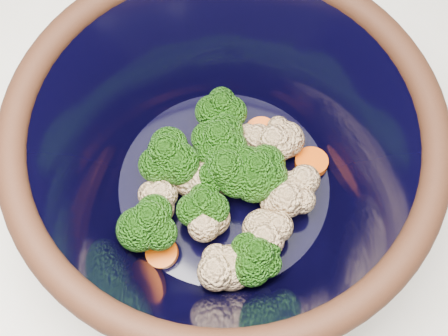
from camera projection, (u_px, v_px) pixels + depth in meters
ground at (205, 293)px, 1.41m from camera, size 3.00×3.00×0.00m
counter at (197, 226)px, 1.00m from camera, size 1.20×1.20×0.90m
mixing_bowl at (224, 161)px, 0.46m from camera, size 0.31×0.31×0.13m
vegetable_pile at (221, 182)px, 0.48m from camera, size 0.14×0.16×0.06m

